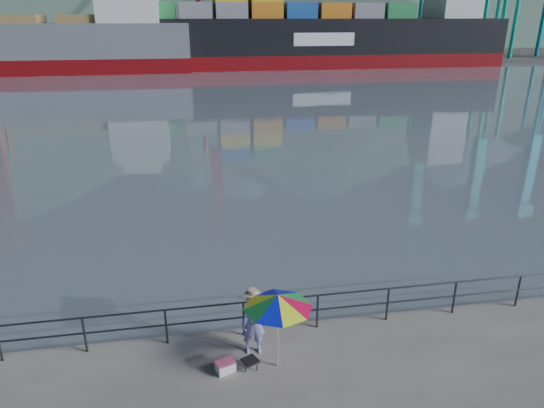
{
  "coord_description": "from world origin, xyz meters",
  "views": [
    {
      "loc": [
        -0.13,
        -9.05,
        7.93
      ],
      "look_at": [
        2.51,
        6.0,
        2.0
      ],
      "focal_mm": 32.0,
      "sensor_mm": 36.0,
      "label": 1
    }
  ],
  "objects_px": {
    "fisherman": "(253,324)",
    "cooler_bag": "(225,367)",
    "beach_umbrella": "(278,301)",
    "container_ship": "(325,30)",
    "bulk_carrier": "(38,43)"
  },
  "relations": [
    {
      "from": "fisherman",
      "to": "beach_umbrella",
      "type": "height_order",
      "value": "beach_umbrella"
    },
    {
      "from": "container_ship",
      "to": "cooler_bag",
      "type": "bearing_deg",
      "value": -107.39
    },
    {
      "from": "beach_umbrella",
      "to": "cooler_bag",
      "type": "bearing_deg",
      "value": 179.54
    },
    {
      "from": "fisherman",
      "to": "cooler_bag",
      "type": "relative_size",
      "value": 3.85
    },
    {
      "from": "cooler_bag",
      "to": "container_ship",
      "type": "distance_m",
      "value": 79.01
    },
    {
      "from": "fisherman",
      "to": "beach_umbrella",
      "type": "bearing_deg",
      "value": -48.92
    },
    {
      "from": "fisherman",
      "to": "beach_umbrella",
      "type": "relative_size",
      "value": 0.83
    },
    {
      "from": "cooler_bag",
      "to": "container_ship",
      "type": "relative_size",
      "value": 0.01
    },
    {
      "from": "container_ship",
      "to": "fisherman",
      "type": "bearing_deg",
      "value": -106.99
    },
    {
      "from": "beach_umbrella",
      "to": "cooler_bag",
      "type": "xyz_separation_m",
      "value": [
        -1.27,
        0.01,
        -1.7
      ]
    },
    {
      "from": "bulk_carrier",
      "to": "beach_umbrella",
      "type": "bearing_deg",
      "value": -72.21
    },
    {
      "from": "beach_umbrella",
      "to": "bulk_carrier",
      "type": "bearing_deg",
      "value": 107.79
    },
    {
      "from": "beach_umbrella",
      "to": "bulk_carrier",
      "type": "relative_size",
      "value": 0.04
    },
    {
      "from": "fisherman",
      "to": "beach_umbrella",
      "type": "distance_m",
      "value": 1.28
    },
    {
      "from": "bulk_carrier",
      "to": "cooler_bag",
      "type": "bearing_deg",
      "value": -73.12
    }
  ]
}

